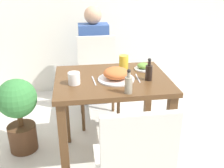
# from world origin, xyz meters

# --- Properties ---
(ground_plane) EXTENTS (16.00, 16.00, 0.00)m
(ground_plane) POSITION_xyz_m (0.00, 0.00, 0.00)
(ground_plane) COLOR beige
(dining_table) EXTENTS (0.88, 0.69, 0.75)m
(dining_table) POSITION_xyz_m (0.00, 0.00, 0.61)
(dining_table) COLOR brown
(dining_table) RESTS_ON ground_plane
(chair_near) EXTENTS (0.42, 0.42, 0.90)m
(chair_near) POSITION_xyz_m (0.02, -0.71, 0.51)
(chair_near) COLOR silver
(chair_near) RESTS_ON ground_plane
(chair_far) EXTENTS (0.42, 0.42, 0.90)m
(chair_far) POSITION_xyz_m (-0.05, 0.72, 0.51)
(chair_far) COLOR silver
(chair_far) RESTS_ON ground_plane
(food_plate) EXTENTS (0.28, 0.28, 0.10)m
(food_plate) POSITION_xyz_m (0.03, -0.04, 0.80)
(food_plate) COLOR white
(food_plate) RESTS_ON dining_table
(side_plate) EXTENTS (0.15, 0.15, 0.06)m
(side_plate) POSITION_xyz_m (0.29, 0.15, 0.78)
(side_plate) COLOR white
(side_plate) RESTS_ON dining_table
(drink_cup) EXTENTS (0.09, 0.09, 0.09)m
(drink_cup) POSITION_xyz_m (-0.29, -0.07, 0.80)
(drink_cup) COLOR white
(drink_cup) RESTS_ON dining_table
(juice_glass) EXTENTS (0.08, 0.08, 0.12)m
(juice_glass) POSITION_xyz_m (0.13, 0.18, 0.81)
(juice_glass) COLOR gold
(juice_glass) RESTS_ON dining_table
(sauce_bottle) EXTENTS (0.05, 0.05, 0.17)m
(sauce_bottle) POSITION_xyz_m (0.27, -0.08, 0.82)
(sauce_bottle) COLOR black
(sauce_bottle) RESTS_ON dining_table
(condiment_bottle) EXTENTS (0.05, 0.05, 0.17)m
(condiment_bottle) POSITION_xyz_m (0.07, -0.29, 0.82)
(condiment_bottle) COLOR gray
(condiment_bottle) RESTS_ON dining_table
(fork_utensil) EXTENTS (0.02, 0.18, 0.00)m
(fork_utensil) POSITION_xyz_m (-0.14, -0.04, 0.75)
(fork_utensil) COLOR silver
(fork_utensil) RESTS_ON dining_table
(spoon_utensil) EXTENTS (0.02, 0.18, 0.00)m
(spoon_utensil) POSITION_xyz_m (0.20, -0.04, 0.75)
(spoon_utensil) COLOR silver
(spoon_utensil) RESTS_ON dining_table
(potted_plant_left) EXTENTS (0.34, 0.34, 0.69)m
(potted_plant_left) POSITION_xyz_m (-0.79, 0.24, 0.41)
(potted_plant_left) COLOR #51331E
(potted_plant_left) RESTS_ON ground_plane
(person_figure) EXTENTS (0.34, 0.22, 1.17)m
(person_figure) POSITION_xyz_m (-0.05, 1.12, 0.58)
(person_figure) COLOR #2D3347
(person_figure) RESTS_ON ground_plane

